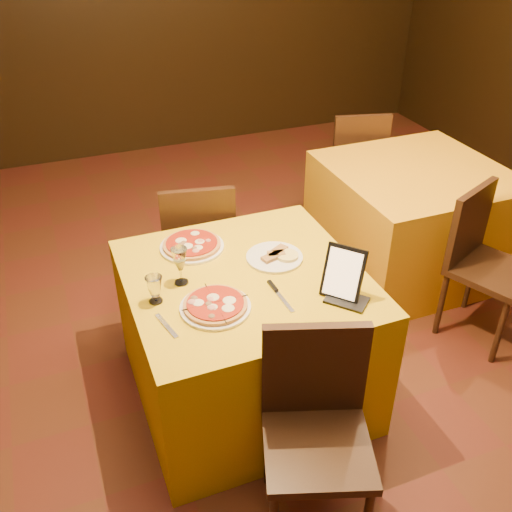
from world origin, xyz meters
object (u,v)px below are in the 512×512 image
object	(u,v)px
pizza_far	(192,246)
chair_main_far	(198,243)
wine_glass	(180,266)
water_glass	(155,290)
chair_side_far	(352,163)
tablet	(343,273)
chair_side_near	(493,271)
pizza_near	(215,306)
chair_main_near	(317,447)
side_table	(411,220)
main_table	(245,336)

from	to	relation	value
pizza_far	chair_main_far	bearing A→B (deg)	71.96
chair_main_far	wine_glass	bearing A→B (deg)	80.73
chair_main_far	water_glass	bearing A→B (deg)	74.88
chair_side_far	tablet	world-z (taller)	tablet
chair_side_near	pizza_far	distance (m)	1.72
pizza_near	tablet	size ratio (longest dim) A/B	1.28
pizza_near	tablet	world-z (taller)	tablet
chair_main_near	pizza_far	xyz separation A→B (m)	(-0.16, 1.13, 0.31)
chair_main_far	water_glass	xyz separation A→B (m)	(-0.44, -0.87, 0.36)
chair_main_near	chair_main_far	bearing A→B (deg)	109.07
chair_side_near	tablet	bearing A→B (deg)	167.37
side_table	pizza_far	bearing A→B (deg)	-166.75
chair_main_near	chair_side_near	bearing A→B (deg)	45.23
chair_main_near	chair_side_far	distance (m)	2.78
side_table	pizza_near	xyz separation A→B (m)	(-1.69, -0.90, 0.39)
side_table	pizza_near	distance (m)	1.96
pizza_near	chair_main_far	bearing A→B (deg)	78.54
wine_glass	tablet	world-z (taller)	tablet
tablet	wine_glass	bearing A→B (deg)	-160.07
pizza_near	water_glass	size ratio (longest dim) A/B	2.40
wine_glass	chair_main_near	bearing A→B (deg)	-71.08
chair_side_far	chair_side_near	bearing A→B (deg)	104.71
chair_main_near	wine_glass	bearing A→B (deg)	127.99
side_table	chair_main_near	world-z (taller)	chair_main_near
chair_main_far	tablet	size ratio (longest dim) A/B	3.73
chair_main_far	tablet	distance (m)	1.25
chair_side_near	wine_glass	size ratio (longest dim) A/B	4.79
pizza_far	wine_glass	world-z (taller)	wine_glass
main_table	chair_main_near	xyz separation A→B (m)	(-0.00, -0.80, 0.08)
wine_glass	water_glass	distance (m)	0.17
chair_main_near	pizza_far	distance (m)	1.18
chair_main_near	chair_side_far	world-z (taller)	same
main_table	chair_side_far	distance (m)	2.14
wine_glass	side_table	bearing A→B (deg)	20.47
main_table	chair_main_far	size ratio (longest dim) A/B	1.21
chair_side_near	pizza_near	world-z (taller)	chair_side_near
side_table	tablet	distance (m)	1.60
pizza_far	water_glass	bearing A→B (deg)	-126.25
chair_side_far	water_glass	size ratio (longest dim) A/B	7.00
pizza_near	tablet	xyz separation A→B (m)	(0.56, -0.11, 0.10)
main_table	side_table	distance (m)	1.65
chair_main_near	chair_side_far	xyz separation A→B (m)	(1.48, 2.35, 0.00)
main_table	chair_main_near	world-z (taller)	chair_main_near
pizza_near	wine_glass	size ratio (longest dim) A/B	1.64
tablet	side_table	bearing A→B (deg)	90.60
pizza_near	wine_glass	xyz separation A→B (m)	(-0.09, 0.24, 0.08)
tablet	main_table	bearing A→B (deg)	-172.03
main_table	water_glass	size ratio (longest dim) A/B	8.46
chair_side_far	pizza_far	world-z (taller)	chair_side_far
pizza_far	chair_side_near	bearing A→B (deg)	-13.74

